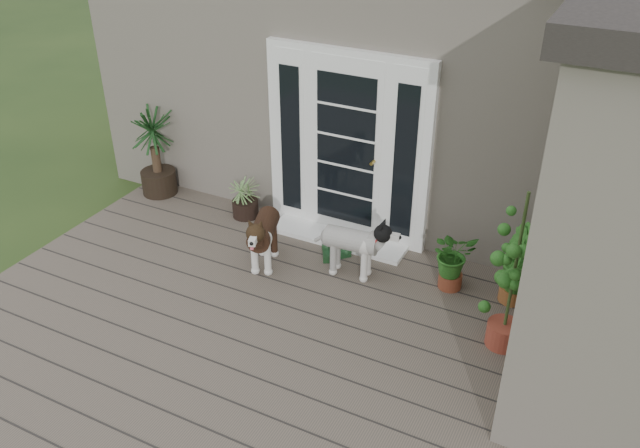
% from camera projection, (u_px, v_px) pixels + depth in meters
% --- Properties ---
extents(deck, '(6.20, 4.60, 0.12)m').
position_uv_depth(deck, '(263.00, 355.00, 6.01)').
color(deck, '#6B5B4C').
rests_on(deck, ground).
extents(house_main, '(7.40, 4.00, 3.10)m').
position_uv_depth(house_main, '(429.00, 66.00, 8.50)').
color(house_main, '#665E54').
rests_on(house_main, ground).
extents(door_unit, '(1.90, 0.14, 2.15)m').
position_uv_depth(door_unit, '(347.00, 147.00, 7.19)').
color(door_unit, white).
rests_on(door_unit, deck).
extents(door_step, '(1.60, 0.40, 0.05)m').
position_uv_depth(door_step, '(338.00, 238.00, 7.58)').
color(door_step, white).
rests_on(door_step, deck).
extents(brindle_dog, '(0.57, 0.84, 0.65)m').
position_uv_depth(brindle_dog, '(264.00, 239.00, 6.99)').
color(brindle_dog, '#392114').
rests_on(brindle_dog, deck).
extents(white_dog, '(0.77, 0.39, 0.62)m').
position_uv_depth(white_dog, '(351.00, 249.00, 6.84)').
color(white_dog, beige).
rests_on(white_dog, deck).
extents(spider_plant, '(0.61, 0.61, 0.56)m').
position_uv_depth(spider_plant, '(245.00, 195.00, 7.92)').
color(spider_plant, '#A0B56F').
rests_on(spider_plant, deck).
extents(yucca, '(1.11, 1.11, 1.21)m').
position_uv_depth(yucca, '(155.00, 150.00, 8.27)').
color(yucca, black).
rests_on(yucca, deck).
extents(herb_a, '(0.63, 0.63, 0.57)m').
position_uv_depth(herb_a, '(452.00, 264.00, 6.66)').
color(herb_a, '#154B17').
rests_on(herb_a, deck).
extents(herb_b, '(0.54, 0.54, 0.61)m').
position_uv_depth(herb_b, '(516.00, 275.00, 6.46)').
color(herb_b, '#184C15').
rests_on(herb_b, deck).
extents(herb_c, '(0.45, 0.45, 0.56)m').
position_uv_depth(herb_c, '(557.00, 274.00, 6.51)').
color(herb_c, '#215518').
rests_on(herb_c, deck).
extents(sapling, '(0.58, 0.58, 1.63)m').
position_uv_depth(sapling, '(515.00, 270.00, 5.63)').
color(sapling, '#225117').
rests_on(sapling, deck).
extents(clog_left, '(0.29, 0.36, 0.10)m').
position_uv_depth(clog_left, '(328.00, 253.00, 7.27)').
color(clog_left, '#143217').
rests_on(clog_left, deck).
extents(clog_right, '(0.33, 0.34, 0.10)m').
position_uv_depth(clog_right, '(338.00, 253.00, 7.25)').
color(clog_right, '#17391C').
rests_on(clog_right, deck).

